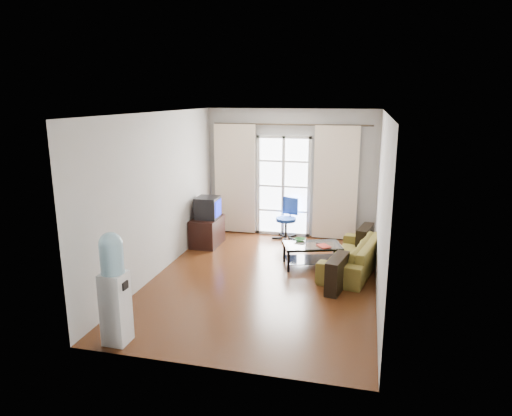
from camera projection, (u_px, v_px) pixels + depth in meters
The scene contains 20 objects.
floor at pixel (264, 279), 7.53m from camera, with size 5.20×5.20×0.00m, color #532B13.
ceiling at pixel (264, 113), 6.89m from camera, with size 5.20×5.20×0.00m, color white.
wall_back at pixel (291, 173), 9.66m from camera, with size 3.60×0.02×2.70m, color #B1ADA9.
wall_front at pixel (209, 253), 4.76m from camera, with size 3.60×0.02×2.70m, color #B1ADA9.
wall_left at pixel (159, 194), 7.62m from camera, with size 0.02×5.20×2.70m, color #B1ADA9.
wall_right at pixel (382, 206), 6.80m from camera, with size 0.02×5.20×2.70m, color #B1ADA9.
french_door at pixel (283, 186), 9.71m from camera, with size 1.16×0.06×2.15m.
curtain_rod at pixel (291, 125), 9.32m from camera, with size 0.04×0.04×3.30m, color #4C3F2D.
curtain_left at pixel (235, 179), 9.86m from camera, with size 0.90×0.07×2.35m, color #F2DEC2.
curtain_right at pixel (336, 183), 9.37m from camera, with size 0.90×0.07×2.35m, color #F2DEC2.
radiator at pixel (327, 223), 9.63m from camera, with size 0.64×0.12×0.64m, color #9C9D9F.
sofa at pixel (352, 255), 7.89m from camera, with size 1.10×1.97×0.54m, color brown.
coffee_table at pixel (312, 252), 8.07m from camera, with size 1.12×0.85×0.40m.
bowl at pixel (300, 240), 8.22m from camera, with size 0.24×0.24×0.05m, color #369659.
book at pixel (319, 247), 7.88m from camera, with size 0.28×0.30×0.02m, color #B31F16.
remote at pixel (321, 244), 8.05m from camera, with size 0.15×0.04×0.02m, color black.
tv_stand at pixel (207, 231), 9.22m from camera, with size 0.51×0.77×0.56m, color black.
crt_tv at pixel (207, 208), 9.11m from camera, with size 0.49×0.48×0.43m.
task_chair at pixel (286, 227), 9.62m from camera, with size 0.75×0.75×0.87m.
water_cooler at pixel (114, 286), 5.44m from camera, with size 0.31×0.29×1.41m.
Camera 1 is at (1.54, -6.86, 2.94)m, focal length 32.00 mm.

